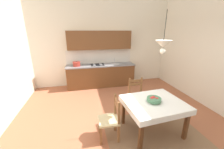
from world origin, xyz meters
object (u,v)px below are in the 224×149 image
object	(u,v)px
dining_chair_kitchen_side	(137,96)
pendant_lamp	(163,44)
kitchen_cabinetry	(101,66)
fruit_bowl	(154,99)
dining_table	(153,107)
dining_chair_tv_side	(110,119)

from	to	relation	value
dining_chair_kitchen_side	pendant_lamp	bearing A→B (deg)	-82.95
kitchen_cabinetry	fruit_bowl	bearing A→B (deg)	-76.50
dining_table	pendant_lamp	distance (m)	1.33
dining_table	pendant_lamp	size ratio (longest dim) A/B	1.64
dining_chair_kitchen_side	pendant_lamp	world-z (taller)	pendant_lamp
kitchen_cabinetry	dining_chair_kitchen_side	bearing A→B (deg)	-70.41
dining_chair_tv_side	pendant_lamp	xyz separation A→B (m)	(1.07, 0.04, 1.51)
dining_table	dining_chair_kitchen_side	bearing A→B (deg)	90.02
dining_table	kitchen_cabinetry	bearing A→B (deg)	103.86
dining_table	fruit_bowl	distance (m)	0.19
kitchen_cabinetry	dining_chair_kitchen_side	world-z (taller)	kitchen_cabinetry
dining_table	dining_chair_kitchen_side	xyz separation A→B (m)	(-0.00, 0.91, -0.18)
kitchen_cabinetry	dining_table	xyz separation A→B (m)	(0.73, -2.97, -0.23)
fruit_bowl	dining_chair_tv_side	bearing A→B (deg)	178.24
dining_chair_tv_side	pendant_lamp	distance (m)	1.85
kitchen_cabinetry	fruit_bowl	size ratio (longest dim) A/B	9.01
dining_chair_tv_side	pendant_lamp	size ratio (longest dim) A/B	1.16
dining_chair_kitchen_side	dining_chair_tv_side	bearing A→B (deg)	-137.01
kitchen_cabinetry	dining_chair_tv_side	distance (m)	2.99
dining_chair_kitchen_side	kitchen_cabinetry	bearing A→B (deg)	109.59
kitchen_cabinetry	dining_chair_kitchen_side	distance (m)	2.22
dining_table	fruit_bowl	size ratio (longest dim) A/B	4.39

